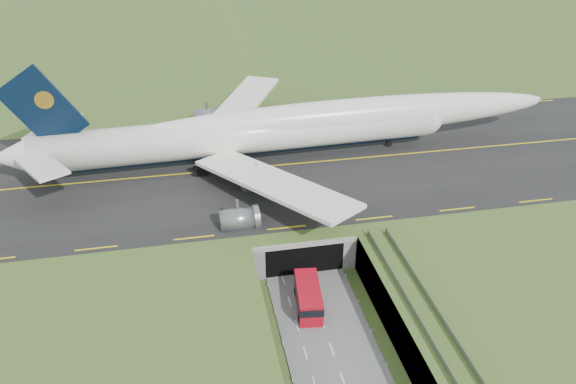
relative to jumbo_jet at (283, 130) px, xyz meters
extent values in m
plane|color=#375421|center=(-1.94, -36.11, -11.89)|extent=(900.00, 900.00, 0.00)
cube|color=gray|center=(-1.94, -36.11, -8.89)|extent=(800.00, 800.00, 6.00)
cube|color=slate|center=(-1.94, -43.61, -11.79)|extent=(12.00, 75.00, 0.20)
cube|color=black|center=(-1.94, -3.11, -5.80)|extent=(800.00, 44.00, 0.18)
cube|color=gray|center=(-1.94, -17.11, -6.39)|extent=(16.00, 22.00, 1.00)
cube|color=gray|center=(-8.94, -17.11, -8.89)|extent=(2.00, 22.00, 6.00)
cube|color=gray|center=(5.06, -17.11, -8.89)|extent=(2.00, 22.00, 6.00)
cube|color=black|center=(-1.94, -22.11, -9.39)|extent=(12.00, 12.00, 5.00)
cube|color=#A8A8A3|center=(-1.94, -28.16, -6.29)|extent=(17.00, 0.50, 0.80)
cube|color=#A8A8A3|center=(9.06, -54.61, -6.09)|extent=(3.00, 53.00, 0.50)
cube|color=gray|center=(7.66, -54.61, -5.34)|extent=(0.06, 53.00, 1.00)
cube|color=gray|center=(10.46, -54.61, -5.34)|extent=(0.06, 53.00, 1.00)
cylinder|color=#A8A8A3|center=(9.06, -52.11, -9.09)|extent=(0.90, 0.90, 5.60)
cylinder|color=#A8A8A3|center=(9.06, -40.11, -9.09)|extent=(0.90, 0.90, 5.60)
cylinder|color=white|center=(-7.63, -0.29, -0.35)|extent=(73.13, 9.66, 6.86)
sphere|color=white|center=(28.80, 1.11, -0.35)|extent=(6.98, 6.98, 6.73)
cone|color=white|center=(-47.28, -1.82, -0.35)|extent=(7.75, 6.80, 6.52)
ellipsoid|color=white|center=(12.04, 0.46, 1.20)|extent=(84.82, 9.56, 7.21)
ellipsoid|color=black|center=(27.73, 1.07, 0.51)|extent=(4.92, 3.19, 2.40)
cylinder|color=black|center=(-7.63, -0.29, -3.02)|extent=(69.34, 5.54, 2.88)
cube|color=white|center=(-6.15, 16.93, -1.42)|extent=(21.63, 31.93, 2.89)
cube|color=white|center=(-41.16, 6.47, 1.26)|extent=(9.48, 12.73, 1.10)
cube|color=white|center=(-4.83, -17.36, -1.42)|extent=(23.48, 31.20, 2.89)
cube|color=white|center=(-40.54, -9.61, 1.26)|extent=(10.11, 12.63, 1.10)
cube|color=black|center=(-40.32, -1.55, 7.70)|extent=(13.66, 1.17, 15.18)
cylinder|color=gold|center=(-39.78, -1.53, 9.31)|extent=(3.03, 0.87, 3.00)
cylinder|color=slate|center=(-7.25, 9.92, -4.74)|extent=(5.71, 3.75, 3.54)
cylinder|color=slate|center=(-12.74, 20.97, -4.74)|extent=(5.71, 3.75, 3.54)
cylinder|color=slate|center=(-6.46, -10.44, -4.74)|extent=(5.71, 3.75, 3.54)
cylinder|color=slate|center=(-11.09, -21.89, -4.74)|extent=(5.71, 3.75, 3.54)
cylinder|color=black|center=(21.52, 0.83, -5.12)|extent=(1.20, 0.58, 1.18)
cube|color=black|center=(-12.45, -0.48, -4.96)|extent=(6.72, 7.75, 1.50)
cube|color=#AA0B1A|center=(-3.11, -35.56, -9.97)|extent=(4.18, 8.90, 3.44)
cube|color=black|center=(-3.11, -35.56, -9.28)|extent=(4.26, 9.03, 1.15)
cube|color=black|center=(-3.11, -35.56, -11.40)|extent=(3.88, 8.31, 0.57)
cylinder|color=black|center=(-4.92, -38.24, -11.26)|extent=(0.52, 1.07, 1.03)
cylinder|color=black|center=(-4.26, -32.55, -11.26)|extent=(0.52, 1.07, 1.03)
cylinder|color=black|center=(-1.96, -38.58, -11.26)|extent=(0.52, 1.07, 1.03)
cylinder|color=black|center=(-1.30, -32.89, -11.26)|extent=(0.52, 1.07, 1.03)
camera|label=1|loc=(-17.65, -94.52, 41.30)|focal=35.00mm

